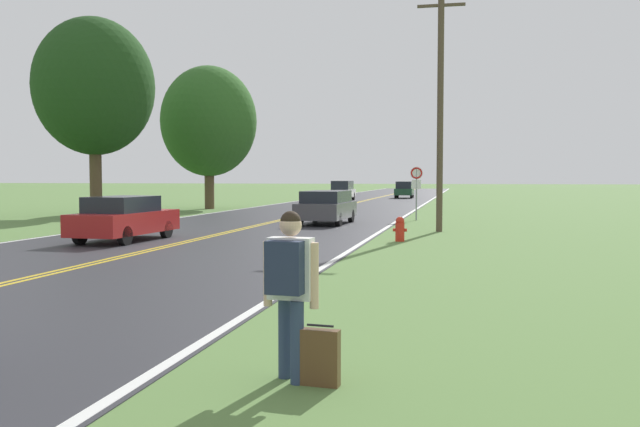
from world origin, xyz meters
The scene contains 11 objects.
hitchhiker_person centered at (7.10, 4.52, 1.08)m, with size 0.60×0.45×1.77m.
suitcase centered at (7.44, 4.47, 0.29)m, with size 0.41×0.17×0.63m.
fire_hydrant centered at (6.72, 20.00, 0.41)m, with size 0.46×0.30×0.81m.
traffic_sign centered at (6.43, 30.91, 1.96)m, with size 0.60×0.10×2.60m.
utility_pole_midground centered at (7.81, 24.25, 4.76)m, with size 1.80×0.24×9.20m.
tree_left_verge centered at (-7.79, 39.87, 5.74)m, with size 6.27×6.27×9.36m.
tree_behind_sign centered at (-10.68, 30.83, 6.90)m, with size 6.36×6.36×10.59m.
car_red_sedan_approaching centered at (-2.12, 18.10, 0.76)m, with size 1.97×4.37×1.48m.
car_dark_grey_hatchback_mid_near centered at (2.71, 27.37, 0.80)m, with size 2.06×4.34×1.49m.
car_white_suv_mid_far centered at (-1.97, 56.67, 0.93)m, with size 1.78×4.43×1.75m.
car_dark_green_hatchback_receding centered at (2.71, 65.06, 0.88)m, with size 1.79×3.80×1.65m.
Camera 1 is at (8.88, -2.13, 2.11)m, focal length 38.00 mm.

